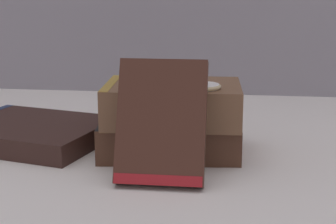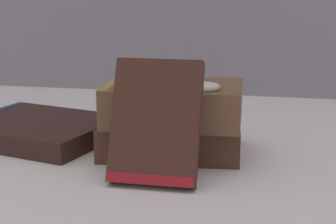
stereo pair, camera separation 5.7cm
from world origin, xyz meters
name	(u,v)px [view 1 (the left image)]	position (x,y,z in m)	size (l,w,h in m)	color
ground_plane	(133,160)	(0.00, 0.00, 0.00)	(3.00, 3.00, 0.00)	white
book_flat_bottom	(166,136)	(0.04, 0.04, 0.02)	(0.20, 0.15, 0.05)	#4C2D1E
book_flat_top	(169,103)	(0.04, 0.03, 0.07)	(0.19, 0.13, 0.05)	brown
book_side_left	(28,132)	(-0.17, 0.07, 0.01)	(0.25, 0.22, 0.03)	#331E19
book_leaning_front	(161,127)	(0.05, -0.07, 0.07)	(0.10, 0.07, 0.14)	#422319
pocket_watch	(203,86)	(0.09, 0.01, 0.10)	(0.05, 0.05, 0.01)	white
reading_glasses	(142,130)	(-0.01, 0.15, 0.00)	(0.11, 0.07, 0.00)	#4C3828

